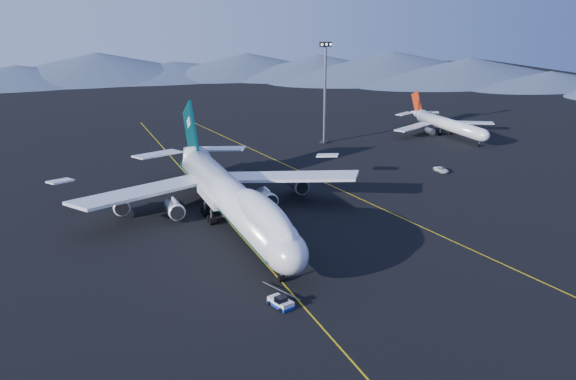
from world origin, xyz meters
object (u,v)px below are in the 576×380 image
object	(u,v)px
pushback_tug	(281,303)
service_van	(441,170)
second_jet	(447,124)
floodlight_mast	(325,93)
boeing_747	(231,197)

from	to	relation	value
pushback_tug	service_van	world-z (taller)	pushback_tug
pushback_tug	second_jet	distance (m)	125.08
second_jet	floodlight_mast	world-z (taller)	floodlight_mast
boeing_747	second_jet	xyz separation A→B (m)	(85.51, 54.15, -2.28)
pushback_tug	second_jet	bearing A→B (deg)	27.95
service_van	floodlight_mast	bearing A→B (deg)	107.07
boeing_747	pushback_tug	world-z (taller)	boeing_747
floodlight_mast	second_jet	bearing A→B (deg)	-6.49
boeing_747	floodlight_mast	bearing A→B (deg)	52.01
second_jet	pushback_tug	bearing A→B (deg)	-117.93
pushback_tug	service_van	xyz separation A→B (m)	(62.36, 52.45, 0.06)
pushback_tug	floodlight_mast	size ratio (longest dim) A/B	0.15
service_van	floodlight_mast	distance (m)	44.91
pushback_tug	service_van	size ratio (longest dim) A/B	1.02
service_van	second_jet	bearing A→B (deg)	52.46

